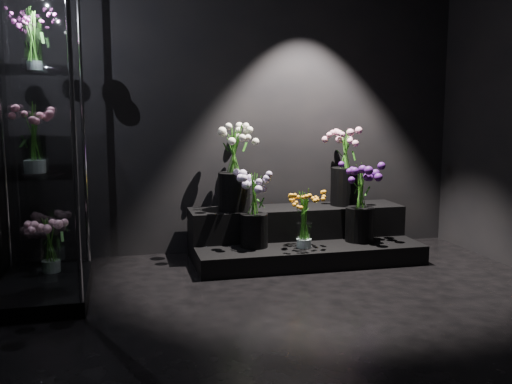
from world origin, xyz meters
name	(u,v)px	position (x,y,z in m)	size (l,w,h in m)	color
floor	(319,328)	(0.00, 0.00, 0.00)	(4.00, 4.00, 0.00)	black
wall_back	(246,97)	(0.00, 2.00, 1.40)	(4.00, 4.00, 0.00)	black
display_riser	(300,237)	(0.41, 1.62, 0.18)	(1.92, 0.85, 0.43)	black
display_case	(34,133)	(-1.67, 1.00, 1.13)	(0.62, 1.03, 2.26)	black
bouquet_orange_bells	(304,217)	(0.33, 1.30, 0.42)	(0.31, 0.31, 0.50)	white
bouquet_lilac	(254,204)	(-0.06, 1.43, 0.52)	(0.48, 0.48, 0.61)	black
bouquet_purple	(360,199)	(0.88, 1.42, 0.53)	(0.37, 0.37, 0.68)	black
bouquet_cream_roses	(234,161)	(-0.17, 1.70, 0.85)	(0.46, 0.46, 0.76)	black
bouquet_pink_roses	(345,161)	(0.86, 1.73, 0.83)	(0.43, 0.43, 0.70)	black
bouquet_case_pink	(33,136)	(-1.66, 0.84, 1.12)	(0.32, 0.32, 0.46)	white
bouquet_case_magenta	(33,40)	(-1.66, 1.12, 1.75)	(0.27, 0.27, 0.39)	white
bouquet_case_base_pink	(50,240)	(-1.64, 1.24, 0.34)	(0.39, 0.39, 0.45)	white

